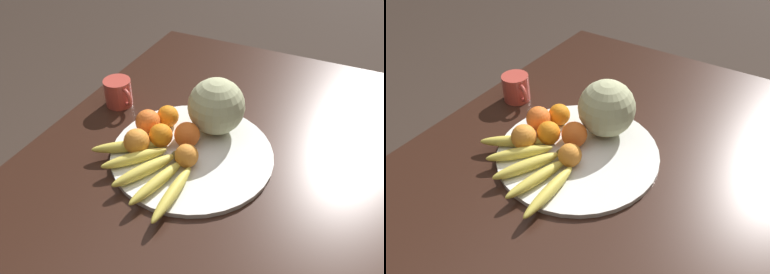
% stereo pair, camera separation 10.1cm
% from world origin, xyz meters
% --- Properties ---
extents(kitchen_table, '(1.48, 1.00, 0.71)m').
position_xyz_m(kitchen_table, '(0.00, 0.00, 0.63)').
color(kitchen_table, black).
rests_on(kitchen_table, ground_plane).
extents(fruit_bowl, '(0.45, 0.45, 0.01)m').
position_xyz_m(fruit_bowl, '(-0.01, -0.05, 0.72)').
color(fruit_bowl, white).
rests_on(fruit_bowl, kitchen_table).
extents(melon, '(0.16, 0.16, 0.16)m').
position_xyz_m(melon, '(-0.13, -0.03, 0.81)').
color(melon, '#B2B789').
rests_on(melon, fruit_bowl).
extents(banana_bunch, '(0.27, 0.30, 0.03)m').
position_xyz_m(banana_bunch, '(0.12, -0.12, 0.74)').
color(banana_bunch, brown).
rests_on(banana_bunch, fruit_bowl).
extents(orange_front_left, '(0.07, 0.07, 0.07)m').
position_xyz_m(orange_front_left, '(-0.00, -0.14, 0.76)').
color(orange_front_left, orange).
rests_on(orange_front_left, fruit_bowl).
extents(orange_front_right, '(0.06, 0.06, 0.06)m').
position_xyz_m(orange_front_right, '(0.04, -0.04, 0.76)').
color(orange_front_right, orange).
rests_on(orange_front_right, fruit_bowl).
extents(orange_mid_center, '(0.07, 0.07, 0.07)m').
position_xyz_m(orange_mid_center, '(-0.09, -0.17, 0.76)').
color(orange_mid_center, orange).
rests_on(orange_mid_center, fruit_bowl).
extents(orange_back_left, '(0.07, 0.07, 0.07)m').
position_xyz_m(orange_back_left, '(-0.04, -0.21, 0.76)').
color(orange_back_left, orange).
rests_on(orange_back_left, fruit_bowl).
extents(orange_back_right, '(0.07, 0.07, 0.07)m').
position_xyz_m(orange_back_right, '(-0.03, -0.08, 0.76)').
color(orange_back_right, orange).
rests_on(orange_back_right, fruit_bowl).
extents(orange_top_small, '(0.07, 0.07, 0.07)m').
position_xyz_m(orange_top_small, '(0.05, -0.19, 0.76)').
color(orange_top_small, orange).
rests_on(orange_top_small, fruit_bowl).
extents(produce_tag, '(0.07, 0.06, 0.00)m').
position_xyz_m(produce_tag, '(0.03, -0.15, 0.73)').
color(produce_tag, white).
rests_on(produce_tag, fruit_bowl).
extents(ceramic_mug, '(0.09, 0.12, 0.09)m').
position_xyz_m(ceramic_mug, '(-0.14, -0.38, 0.76)').
color(ceramic_mug, '#B74238').
rests_on(ceramic_mug, kitchen_table).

